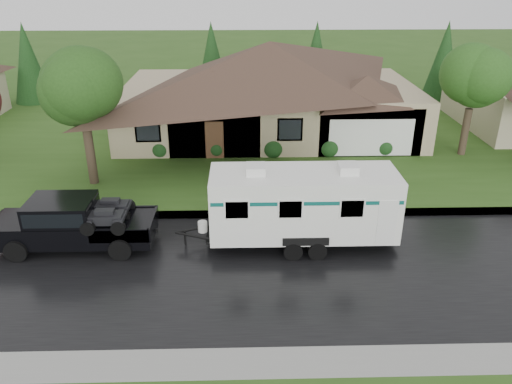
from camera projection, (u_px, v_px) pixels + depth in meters
ground at (236, 242)px, 19.67m from camera, size 140.00×140.00×0.00m
road at (235, 270)px, 17.85m from camera, size 140.00×8.00×0.01m
curb at (236, 214)px, 21.68m from camera, size 140.00×0.50×0.15m
lawn at (238, 127)px, 33.27m from camera, size 140.00×26.00×0.15m
house_main at (274, 78)px, 30.81m from camera, size 19.44×10.80×6.90m
tree_left_green at (81, 89)px, 22.70m from camera, size 4.05×4.05×6.70m
tree_right_green at (474, 81)px, 26.61m from camera, size 3.63×3.63×6.00m
shrub_row at (273, 147)px, 27.90m from camera, size 13.60×1.00×1.00m
pickup_truck at (71, 222)px, 18.91m from camera, size 5.98×2.27×1.99m
travel_trailer at (303, 203)px, 18.83m from camera, size 7.38×2.59×3.31m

